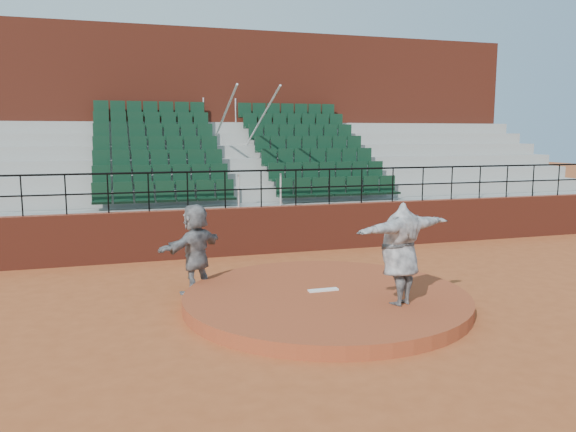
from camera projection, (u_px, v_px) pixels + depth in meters
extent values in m
plane|color=#A14C24|center=(326.00, 305.00, 10.88)|extent=(90.00, 90.00, 0.00)
cylinder|color=#963F21|center=(326.00, 299.00, 10.86)|extent=(5.50, 5.50, 0.25)
cube|color=white|center=(323.00, 290.00, 10.98)|extent=(0.60, 0.15, 0.03)
cube|color=maroon|center=(261.00, 230.00, 15.51)|extent=(24.00, 0.30, 1.30)
cylinder|color=black|center=(261.00, 171.00, 15.27)|extent=(24.00, 0.05, 0.05)
cylinder|color=black|center=(261.00, 189.00, 15.35)|extent=(24.00, 0.04, 0.04)
cylinder|color=black|center=(22.00, 196.00, 13.60)|extent=(0.04, 0.04, 1.00)
cylinder|color=black|center=(66.00, 195.00, 13.89)|extent=(0.04, 0.04, 1.00)
cylinder|color=black|center=(108.00, 193.00, 14.18)|extent=(0.04, 0.04, 1.00)
cylinder|color=black|center=(149.00, 192.00, 14.47)|extent=(0.04, 0.04, 1.00)
cylinder|color=black|center=(188.00, 191.00, 14.76)|extent=(0.04, 0.04, 1.00)
cylinder|color=black|center=(225.00, 190.00, 15.06)|extent=(0.04, 0.04, 1.00)
cylinder|color=black|center=(261.00, 189.00, 15.35)|extent=(0.04, 0.04, 1.00)
cylinder|color=black|center=(296.00, 188.00, 15.64)|extent=(0.04, 0.04, 1.00)
cylinder|color=black|center=(329.00, 187.00, 15.93)|extent=(0.04, 0.04, 1.00)
cylinder|color=black|center=(362.00, 186.00, 16.22)|extent=(0.04, 0.04, 1.00)
cylinder|color=black|center=(393.00, 185.00, 16.51)|extent=(0.04, 0.04, 1.00)
cylinder|color=black|center=(423.00, 184.00, 16.80)|extent=(0.04, 0.04, 1.00)
cylinder|color=black|center=(452.00, 183.00, 17.09)|extent=(0.04, 0.04, 1.00)
cylinder|color=black|center=(480.00, 182.00, 17.38)|extent=(0.04, 0.04, 1.00)
cylinder|color=black|center=(507.00, 182.00, 17.68)|extent=(0.04, 0.04, 1.00)
cylinder|color=black|center=(533.00, 181.00, 17.97)|extent=(0.04, 0.04, 1.00)
cylinder|color=black|center=(559.00, 180.00, 18.26)|extent=(0.04, 0.04, 1.00)
cube|color=gray|center=(256.00, 227.00, 16.06)|extent=(24.00, 0.85, 1.30)
cube|color=black|center=(166.00, 195.00, 15.18)|extent=(3.85, 0.48, 0.72)
cube|color=black|center=(339.00, 189.00, 16.66)|extent=(3.85, 0.48, 0.72)
cube|color=gray|center=(250.00, 216.00, 16.83)|extent=(24.00, 0.85, 1.70)
cube|color=black|center=(162.00, 178.00, 15.93)|extent=(3.85, 0.48, 0.72)
cube|color=black|center=(328.00, 174.00, 17.40)|extent=(3.85, 0.48, 0.72)
cube|color=gray|center=(243.00, 206.00, 17.61)|extent=(24.00, 0.85, 2.10)
cube|color=black|center=(160.00, 162.00, 16.68)|extent=(3.85, 0.48, 0.72)
cube|color=black|center=(319.00, 160.00, 18.15)|extent=(3.85, 0.48, 0.72)
cube|color=gray|center=(238.00, 197.00, 18.38)|extent=(24.00, 0.85, 2.50)
cube|color=black|center=(157.00, 148.00, 17.42)|extent=(3.85, 0.48, 0.72)
cube|color=black|center=(310.00, 147.00, 18.89)|extent=(3.85, 0.48, 0.72)
cube|color=gray|center=(232.00, 188.00, 19.16)|extent=(24.00, 0.85, 2.90)
cube|color=black|center=(155.00, 135.00, 18.17)|extent=(3.85, 0.48, 0.72)
cube|color=black|center=(302.00, 135.00, 19.64)|extent=(3.85, 0.48, 0.72)
cube|color=gray|center=(227.00, 180.00, 19.93)|extent=(24.00, 0.85, 3.30)
cube|color=black|center=(153.00, 123.00, 18.91)|extent=(3.85, 0.48, 0.72)
cube|color=black|center=(295.00, 123.00, 20.38)|extent=(3.85, 0.48, 0.72)
cube|color=gray|center=(223.00, 173.00, 20.70)|extent=(24.00, 0.85, 3.70)
cube|color=black|center=(151.00, 112.00, 19.66)|extent=(3.85, 0.48, 0.72)
cube|color=black|center=(288.00, 113.00, 21.13)|extent=(3.85, 0.48, 0.72)
cylinder|color=silver|center=(218.00, 130.00, 17.89)|extent=(0.06, 5.97, 2.46)
cylinder|color=silver|center=(255.00, 130.00, 18.24)|extent=(0.06, 5.97, 2.46)
cube|color=maroon|center=(213.00, 127.00, 22.28)|extent=(24.00, 3.00, 7.10)
imported|color=black|center=(400.00, 254.00, 10.00)|extent=(2.35, 1.35, 1.85)
imported|color=black|center=(196.00, 248.00, 11.66)|extent=(1.68, 1.54, 1.87)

